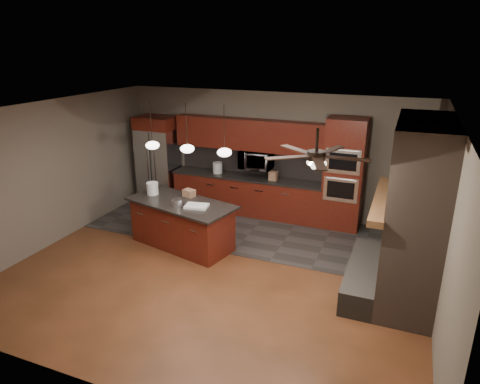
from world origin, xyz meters
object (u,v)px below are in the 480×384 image
at_px(white_bucket, 152,188).
at_px(counter_box, 273,176).
at_px(oven_tower, 344,175).
at_px(refrigerator, 159,160).
at_px(cardboard_box, 189,193).
at_px(paint_tray, 197,206).
at_px(kitchen_island, 182,224).
at_px(counter_bucket, 218,168).
at_px(microwave, 256,160).
at_px(paint_can, 177,203).

height_order(white_bucket, counter_box, white_bucket).
height_order(oven_tower, refrigerator, oven_tower).
relative_size(white_bucket, cardboard_box, 1.09).
distance_m(white_bucket, paint_tray, 1.20).
bearing_deg(oven_tower, white_bucket, -151.46).
distance_m(kitchen_island, counter_bucket, 2.17).
relative_size(kitchen_island, counter_bucket, 9.21).
xyz_separation_m(microwave, paint_tray, (-0.36, -2.27, -0.36)).
bearing_deg(paint_tray, counter_box, 59.45).
xyz_separation_m(oven_tower, refrigerator, (-4.47, -0.07, -0.12)).
bearing_deg(cardboard_box, white_bucket, -152.68).
bearing_deg(counter_box, refrigerator, -173.20).
xyz_separation_m(cardboard_box, counter_box, (1.21, 1.70, 0.01)).
xyz_separation_m(oven_tower, white_bucket, (-3.49, -1.90, -0.15)).
distance_m(oven_tower, kitchen_island, 3.51).
bearing_deg(microwave, paint_can, -107.15).
bearing_deg(counter_bucket, cardboard_box, -84.03).
relative_size(oven_tower, kitchen_island, 1.03).
xyz_separation_m(white_bucket, paint_can, (0.79, -0.40, -0.06)).
distance_m(kitchen_island, paint_can, 0.56).
distance_m(paint_tray, cardboard_box, 0.62).
height_order(oven_tower, white_bucket, oven_tower).
bearing_deg(paint_can, kitchen_island, 100.38).
bearing_deg(white_bucket, microwave, 52.28).
bearing_deg(kitchen_island, microwave, 84.12).
relative_size(microwave, counter_bucket, 2.91).
relative_size(paint_can, counter_bucket, 0.76).
bearing_deg(refrigerator, counter_box, 0.61).
distance_m(kitchen_island, counter_box, 2.43).
bearing_deg(microwave, kitchen_island, -109.73).
bearing_deg(paint_can, cardboard_box, 94.03).
xyz_separation_m(microwave, paint_can, (-0.73, -2.35, -0.32)).
height_order(kitchen_island, cardboard_box, cardboard_box).
relative_size(refrigerator, cardboard_box, 9.52).
distance_m(paint_can, paint_tray, 0.38).
distance_m(microwave, white_bucket, 2.48).
distance_m(paint_can, counter_box, 2.54).
bearing_deg(white_bucket, kitchen_island, -13.68).
distance_m(paint_tray, counter_box, 2.31).
height_order(oven_tower, kitchen_island, oven_tower).
distance_m(refrigerator, paint_tray, 3.03).
relative_size(kitchen_island, paint_can, 12.07).
distance_m(kitchen_island, cardboard_box, 0.62).
relative_size(refrigerator, white_bucket, 8.72).
height_order(microwave, cardboard_box, microwave).
bearing_deg(cardboard_box, paint_tray, -32.81).
height_order(paint_can, paint_tray, paint_can).
bearing_deg(microwave, oven_tower, -1.66).
height_order(cardboard_box, counter_box, counter_box).
xyz_separation_m(paint_can, counter_box, (1.17, 2.25, 0.02)).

